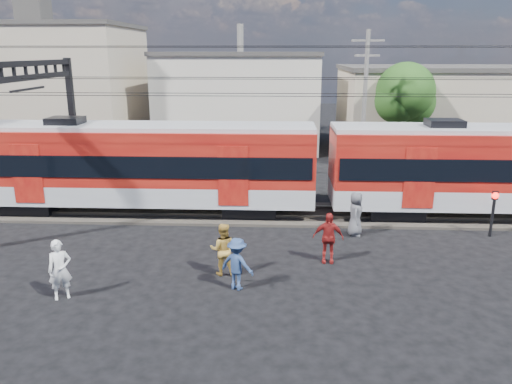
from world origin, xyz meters
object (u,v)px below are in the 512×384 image
(pedestrian_c, at_px, (237,264))
(crossing_signal, at_px, (494,205))
(commuter_train, at_px, (143,163))
(pedestrian_a, at_px, (60,270))

(pedestrian_c, xyz_separation_m, crossing_signal, (9.97, 5.16, 0.48))
(commuter_train, height_order, pedestrian_c, commuter_train)
(pedestrian_c, bearing_deg, crossing_signal, -127.97)
(pedestrian_a, distance_m, crossing_signal, 16.44)
(crossing_signal, bearing_deg, commuter_train, 170.96)
(pedestrian_c, height_order, crossing_signal, crossing_signal)
(commuter_train, xyz_separation_m, crossing_signal, (14.90, -2.37, -1.07))
(commuter_train, bearing_deg, pedestrian_a, -92.65)
(pedestrian_c, distance_m, crossing_signal, 11.24)
(commuter_train, relative_size, pedestrian_a, 26.73)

